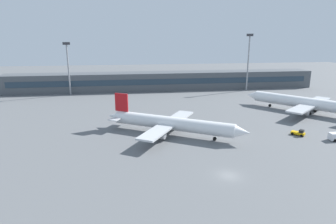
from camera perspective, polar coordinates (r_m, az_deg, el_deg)
The scene contains 7 objects.
ground_plane at distance 96.19m, azimuth 3.70°, elevation -1.59°, with size 400.00×400.00×0.00m, color slate.
terminal_building at distance 151.37m, azimuth -0.86°, elevation 6.14°, with size 158.07×12.13×9.00m.
airplane_near at distance 81.07m, azimuth 0.91°, elevation -2.30°, with size 37.82×27.61×10.54m.
airplane_mid at distance 115.96m, azimuth 25.55°, elevation 1.59°, with size 32.85×38.59×11.58m.
baggage_tug_yellow at distance 88.94m, azimuth 24.35°, elevation -3.73°, with size 3.50×3.70×1.75m.
floodlight_tower_west at distance 143.48m, azimuth -19.06°, elevation 8.79°, with size 3.20×0.80×24.39m.
floodlight_tower_east at distance 152.57m, azimuth 15.54°, elevation 10.09°, with size 3.20×0.80×28.19m.
Camera 1 is at (-19.55, -50.29, 26.80)m, focal length 30.98 mm.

